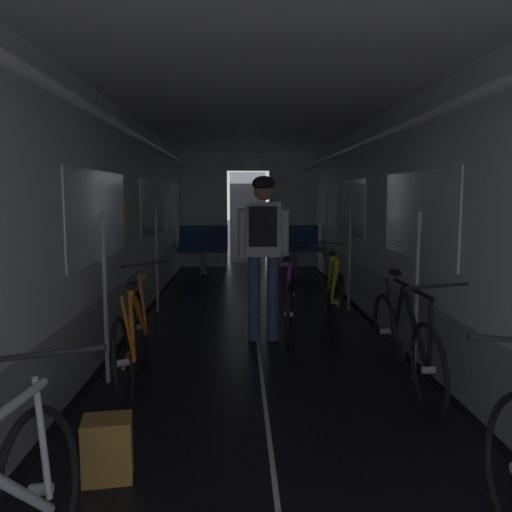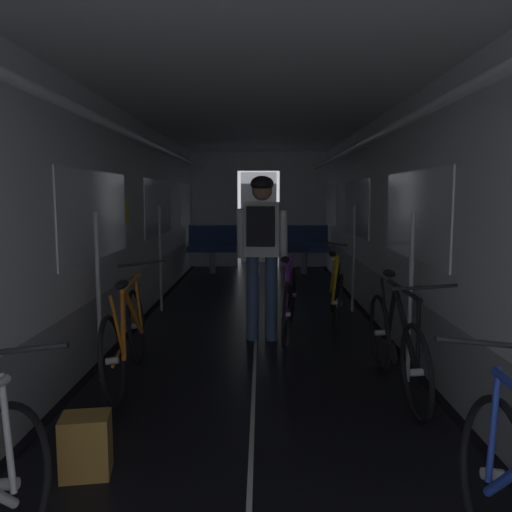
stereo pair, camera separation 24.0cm
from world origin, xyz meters
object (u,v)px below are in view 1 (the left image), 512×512
Objects in this scene: bicycle_purple_in_aisle at (290,299)px; backpack_on_floor at (108,449)px; bench_seat_far_right at (294,244)px; bicycle_orange at (133,337)px; person_cyclist_aisle at (264,240)px; bicycle_yellow at (334,290)px; bicycle_black at (404,342)px; bench_seat_far_left at (203,245)px.

bicycle_purple_in_aisle is 4.96× the size of backpack_on_floor.
bicycle_purple_in_aisle reaches higher than backpack_on_floor.
bicycle_orange is at bearing -108.07° from bench_seat_far_right.
bench_seat_far_right is at bearing 80.10° from person_cyclist_aisle.
bicycle_yellow is 1.40m from person_cyclist_aisle.
bicycle_orange is (-2.16, 0.21, -0.00)m from bicycle_black.
bicycle_black is 1.00× the size of bicycle_purple_in_aisle.
bicycle_yellow is at bearing -89.00° from bench_seat_far_right.
bicycle_yellow and bicycle_orange have the same top height.
bicycle_yellow is 0.82m from bicycle_purple_in_aisle.
bench_seat_far_left is 0.58× the size of bicycle_black.
bicycle_purple_in_aisle is at bearing 66.58° from backpack_on_floor.
bench_seat_far_left is at bearing 115.37° from bicycle_yellow.
bench_seat_far_right reaches higher than bicycle_orange.
bench_seat_far_right reaches higher than bicycle_black.
bench_seat_far_right is 6.29m from bicycle_orange.
bench_seat_far_left reaches higher than backpack_on_floor.
bicycle_purple_in_aisle is (-0.60, -0.56, 0.00)m from bicycle_yellow.
bicycle_yellow is at bearing 61.87° from backpack_on_floor.
bicycle_purple_in_aisle is at bearing -74.21° from bench_seat_far_left.
bench_seat_far_left is at bearing 105.79° from bicycle_purple_in_aisle.
bicycle_orange is at bearing -132.73° from person_cyclist_aisle.
person_cyclist_aisle reaches higher than bench_seat_far_right.
backpack_on_floor is (0.00, -7.43, -0.40)m from bench_seat_far_left.
bicycle_yellow is (-0.14, 2.25, -0.00)m from bicycle_black.
bench_seat_far_left is 0.58× the size of bicycle_purple_in_aisle.
bicycle_purple_in_aisle is at bearing 41.23° from person_cyclist_aisle.
bicycle_yellow is at bearing 45.26° from bicycle_orange.
bicycle_orange is 1.48m from backpack_on_floor.
bicycle_orange is at bearing 96.03° from backpack_on_floor.
backpack_on_floor is (0.15, -1.45, -0.21)m from bicycle_orange.
backpack_on_floor is at bearing -89.98° from bench_seat_far_left.
bicycle_yellow is (1.87, -3.94, -0.19)m from bench_seat_far_left.
bicycle_black is 2.37m from backpack_on_floor.
bicycle_yellow is 2.87m from bicycle_orange.
person_cyclist_aisle is 0.80m from bicycle_purple_in_aisle.
bicycle_orange reaches higher than bicycle_purple_in_aisle.
bicycle_black is 0.98× the size of person_cyclist_aisle.
bicycle_black is (0.21, -6.19, -0.18)m from bench_seat_far_right.
bicycle_purple_in_aisle is (-0.74, 1.69, 0.00)m from bicycle_black.
backpack_on_floor is (-1.27, -2.93, -0.21)m from bicycle_purple_in_aisle.
bench_seat_far_right reaches higher than backpack_on_floor.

